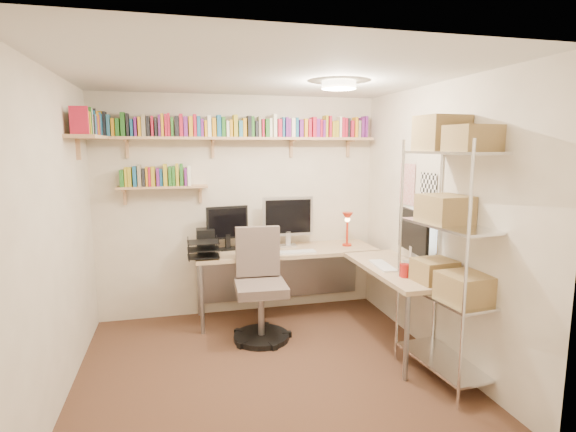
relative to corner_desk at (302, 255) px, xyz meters
name	(u,v)px	position (x,y,z in m)	size (l,w,h in m)	color
ground	(267,370)	(-0.58, -0.92, -0.78)	(3.20, 3.20, 0.00)	#45291D
room_shell	(266,194)	(-0.57, -0.92, 0.77)	(3.24, 3.04, 2.52)	beige
wall_shelves	(204,137)	(-0.98, 0.37, 1.25)	(3.12, 1.09, 0.80)	tan
corner_desk	(302,255)	(0.00, 0.00, 0.00)	(2.30, 2.01, 1.37)	tan
office_chair	(260,293)	(-0.50, -0.23, -0.31)	(0.59, 0.60, 1.12)	black
wire_rack	(450,217)	(0.84, -1.40, 0.60)	(0.50, 0.90, 2.18)	silver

